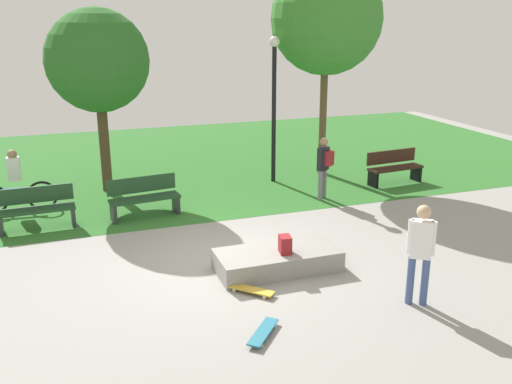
% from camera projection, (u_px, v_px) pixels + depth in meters
% --- Properties ---
extents(ground_plane, '(28.00, 28.00, 0.00)m').
position_uv_depth(ground_plane, '(220.00, 263.00, 10.52)').
color(ground_plane, gray).
extents(grass_lawn, '(26.60, 11.82, 0.01)m').
position_uv_depth(grass_lawn, '(150.00, 163.00, 17.80)').
color(grass_lawn, '#2D6B28').
rests_on(grass_lawn, ground_plane).
extents(concrete_ledge, '(2.23, 1.00, 0.38)m').
position_uv_depth(concrete_ledge, '(277.00, 260.00, 10.19)').
color(concrete_ledge, gray).
rests_on(concrete_ledge, ground_plane).
extents(backpack_on_ledge, '(0.24, 0.31, 0.32)m').
position_uv_depth(backpack_on_ledge, '(285.00, 244.00, 9.99)').
color(backpack_on_ledge, maroon).
rests_on(backpack_on_ledge, concrete_ledge).
extents(skater_performing_trick, '(0.38, 0.35, 1.67)m').
position_uv_depth(skater_performing_trick, '(421.00, 248.00, 8.73)').
color(skater_performing_trick, '#3F5184').
rests_on(skater_performing_trick, ground_plane).
extents(skateboard_by_ledge, '(0.70, 0.72, 0.08)m').
position_uv_depth(skateboard_by_ledge, '(251.00, 290.00, 9.35)').
color(skateboard_by_ledge, gold).
rests_on(skateboard_by_ledge, ground_plane).
extents(skateboard_spare, '(0.67, 0.74, 0.08)m').
position_uv_depth(skateboard_spare, '(263.00, 332.00, 8.09)').
color(skateboard_spare, teal).
rests_on(skateboard_spare, ground_plane).
extents(park_bench_center_lawn, '(1.65, 0.67, 0.91)m').
position_uv_depth(park_bench_center_lawn, '(144.00, 196.00, 12.86)').
color(park_bench_center_lawn, '#1E4223').
rests_on(park_bench_center_lawn, ground_plane).
extents(park_bench_far_left, '(1.64, 0.62, 0.91)m').
position_uv_depth(park_bench_far_left, '(394.00, 166.00, 15.47)').
color(park_bench_far_left, '#331E14').
rests_on(park_bench_far_left, ground_plane).
extents(park_bench_by_oak, '(1.62, 0.54, 0.91)m').
position_uv_depth(park_bench_by_oak, '(36.00, 207.00, 12.11)').
color(park_bench_by_oak, '#1E4223').
rests_on(park_bench_by_oak, ground_plane).
extents(tree_slender_maple, '(2.58, 2.58, 4.68)m').
position_uv_depth(tree_slender_maple, '(98.00, 61.00, 13.96)').
color(tree_slender_maple, '#4C3823').
rests_on(tree_slender_maple, grass_lawn).
extents(tree_tall_oak, '(3.08, 3.08, 5.93)m').
position_uv_depth(tree_tall_oak, '(326.00, 19.00, 15.34)').
color(tree_tall_oak, brown).
rests_on(tree_tall_oak, grass_lawn).
extents(lamp_post, '(0.28, 0.28, 3.95)m').
position_uv_depth(lamp_post, '(274.00, 95.00, 15.09)').
color(lamp_post, black).
rests_on(lamp_post, ground_plane).
extents(pedestrian_with_backpack, '(0.44, 0.45, 1.58)m').
position_uv_depth(pedestrian_with_backpack, '(324.00, 163.00, 13.94)').
color(pedestrian_with_backpack, slate).
rests_on(pedestrian_with_backpack, ground_plane).
extents(cyclist_on_bicycle, '(1.82, 0.22, 1.52)m').
position_uv_depth(cyclist_on_bicycle, '(16.00, 185.00, 13.19)').
color(cyclist_on_bicycle, black).
rests_on(cyclist_on_bicycle, ground_plane).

